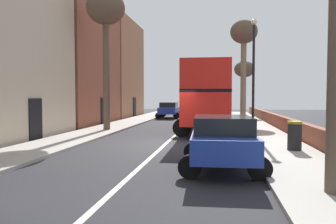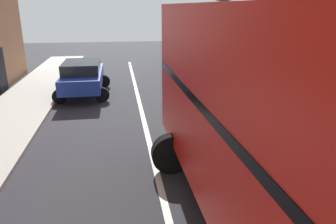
{
  "view_description": "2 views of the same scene",
  "coord_description": "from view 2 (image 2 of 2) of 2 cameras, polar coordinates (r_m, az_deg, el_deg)",
  "views": [
    {
      "loc": [
        2.36,
        -14.76,
        2.19
      ],
      "look_at": [
        -0.33,
        2.84,
        1.34
      ],
      "focal_mm": 34.84,
      "sensor_mm": 36.0,
      "label": 1
    },
    {
      "loc": [
        -0.83,
        2.73,
        4.01
      ],
      "look_at": [
        0.03,
        8.28,
        2.15
      ],
      "focal_mm": 34.33,
      "sensor_mm": 36.0,
      "label": 2
    }
  ],
  "objects": [
    {
      "name": "double_decker_bus",
      "position": [
        4.69,
        24.61,
        -4.1
      ],
      "size": [
        3.66,
        10.75,
        4.06
      ],
      "color": "red",
      "rests_on": "ground"
    },
    {
      "name": "parked_car_blue_left_2",
      "position": [
        15.55,
        -14.91,
        6.22
      ],
      "size": [
        2.44,
        4.32,
        1.61
      ],
      "color": "#1E389E",
      "rests_on": "ground"
    }
  ]
}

